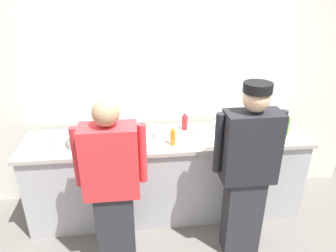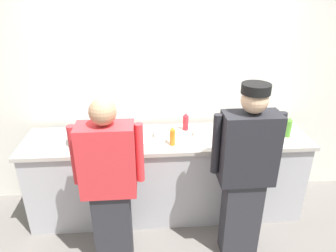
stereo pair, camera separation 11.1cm
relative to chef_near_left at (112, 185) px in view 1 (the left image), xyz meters
name	(u,v)px [view 1 (the left image)]	position (x,y,z in m)	size (l,w,h in m)	color
ground_plane	(171,231)	(0.54, 0.31, -0.85)	(9.00, 9.00, 0.00)	slate
wall_back	(162,81)	(0.54, 1.12, 0.56)	(4.61, 0.10, 2.82)	silver
prep_counter	(167,175)	(0.54, 0.66, -0.38)	(2.94, 0.66, 0.94)	#B2B2B7
chef_near_left	(112,185)	(0.00, 0.00, 0.00)	(0.59, 0.24, 1.61)	#2D2D33
chef_center	(248,169)	(1.17, 0.03, 0.05)	(0.61, 0.24, 1.69)	#2D2D33
plate_stack_front	(165,133)	(0.51, 0.69, 0.13)	(0.22, 0.22, 0.08)	white
plate_stack_rear	(202,132)	(0.91, 0.70, 0.11)	(0.21, 0.21, 0.05)	white
mixing_bowl_steel	(87,138)	(-0.27, 0.62, 0.15)	(0.38, 0.38, 0.13)	#B7BABF
sheet_tray	(257,131)	(1.51, 0.68, 0.10)	(0.43, 0.29, 0.02)	#B7BABF
squeeze_bottle_primary	(173,136)	(0.57, 0.50, 0.18)	(0.05, 0.05, 0.20)	orange
squeeze_bottle_secondary	(287,126)	(1.78, 0.59, 0.19)	(0.06, 0.06, 0.21)	#56A333
squeeze_bottle_spare	(185,122)	(0.75, 0.84, 0.18)	(0.06, 0.06, 0.19)	red
ramekin_yellow_sauce	(144,134)	(0.30, 0.71, 0.11)	(0.10, 0.10, 0.05)	white
ramekin_orange_sauce	(59,142)	(-0.55, 0.64, 0.11)	(0.08, 0.08, 0.04)	white
ramekin_green_sauce	(143,144)	(0.28, 0.50, 0.11)	(0.09, 0.09, 0.05)	white
deli_cup	(218,126)	(1.11, 0.79, 0.13)	(0.09, 0.09, 0.09)	white
chefs_knife	(229,138)	(1.17, 0.57, 0.09)	(0.28, 0.03, 0.02)	#B7BABF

